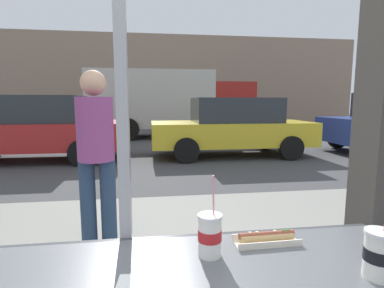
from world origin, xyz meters
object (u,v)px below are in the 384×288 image
(soda_cup_left, at_px, (379,254))
(pedestrian, at_px, (96,150))
(hotdog_tray_far, at_px, (267,238))
(parked_car_red, at_px, (32,128))
(parked_car_yellow, at_px, (232,126))
(box_truck, at_px, (169,101))
(soda_cup_right, at_px, (210,234))

(soda_cup_left, xyz_separation_m, pedestrian, (-1.23, 1.89, 0.08))
(hotdog_tray_far, relative_size, parked_car_red, 0.06)
(parked_car_yellow, distance_m, box_truck, 5.17)
(hotdog_tray_far, distance_m, parked_car_yellow, 7.34)
(pedestrian, bearing_deg, hotdog_tray_far, -59.13)
(hotdog_tray_far, height_order, box_truck, box_truck)
(soda_cup_right, relative_size, hotdog_tray_far, 1.17)
(soda_cup_right, bearing_deg, hotdog_tray_far, 14.85)
(soda_cup_right, distance_m, box_truck, 12.11)
(soda_cup_right, bearing_deg, soda_cup_left, -22.87)
(soda_cup_right, relative_size, parked_car_yellow, 0.07)
(soda_cup_left, bearing_deg, parked_car_yellow, 78.09)
(parked_car_red, xyz_separation_m, box_truck, (3.84, 4.91, 0.70))
(box_truck, distance_m, pedestrian, 10.51)
(soda_cup_left, bearing_deg, hotdog_tray_far, 133.19)
(hotdog_tray_far, height_order, pedestrian, pedestrian)
(parked_car_red, bearing_deg, box_truck, 51.93)
(hotdog_tray_far, distance_m, pedestrian, 1.87)
(soda_cup_right, bearing_deg, parked_car_red, 114.16)
(parked_car_yellow, bearing_deg, soda_cup_right, -106.25)
(soda_cup_left, bearing_deg, parked_car_red, 116.87)
(parked_car_yellow, height_order, pedestrian, pedestrian)
(parked_car_red, height_order, parked_car_yellow, parked_car_red)
(parked_car_yellow, bearing_deg, hotdog_tray_far, -104.48)
(soda_cup_left, height_order, pedestrian, pedestrian)
(hotdog_tray_far, relative_size, box_truck, 0.04)
(parked_car_yellow, relative_size, box_truck, 0.65)
(soda_cup_left, height_order, parked_car_yellow, parked_car_yellow)
(pedestrian, bearing_deg, parked_car_red, 114.59)
(parked_car_yellow, bearing_deg, pedestrian, -116.84)
(hotdog_tray_far, bearing_deg, parked_car_yellow, 75.52)
(soda_cup_left, distance_m, box_truck, 12.32)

